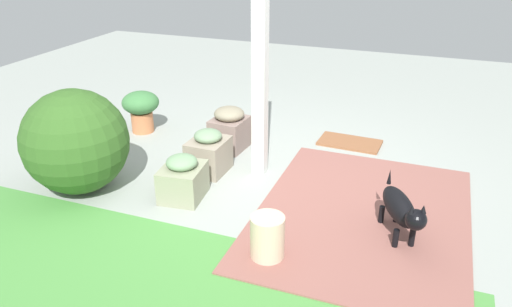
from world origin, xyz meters
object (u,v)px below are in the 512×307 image
(stone_planter_nearest, at_px, (229,129))
(terracotta_pot_broad, at_px, (141,107))
(doormat, at_px, (350,143))
(dog, at_px, (401,209))
(stone_planter_mid, at_px, (183,179))
(stone_planter_near, at_px, (209,153))
(ceramic_urn, at_px, (267,238))
(round_shrub, at_px, (76,142))
(porch_pillar, at_px, (260,61))

(stone_planter_nearest, height_order, terracotta_pot_broad, terracotta_pot_broad)
(doormat, bearing_deg, dog, 112.37)
(dog, bearing_deg, stone_planter_mid, 0.32)
(stone_planter_near, bearing_deg, stone_planter_nearest, -86.94)
(stone_planter_mid, bearing_deg, ceramic_urn, 150.09)
(stone_planter_nearest, relative_size, stone_planter_near, 1.07)
(dog, bearing_deg, round_shrub, 3.96)
(stone_planter_mid, height_order, doormat, stone_planter_mid)
(dog, bearing_deg, stone_planter_near, -15.94)
(stone_planter_mid, distance_m, dog, 1.96)
(stone_planter_near, bearing_deg, ceramic_urn, 131.92)
(porch_pillar, bearing_deg, stone_planter_mid, 56.03)
(round_shrub, bearing_deg, ceramic_urn, 168.77)
(doormat, bearing_deg, ceramic_urn, 85.68)
(dog, height_order, doormat, dog)
(stone_planter_nearest, height_order, doormat, stone_planter_nearest)
(round_shrub, xyz_separation_m, doormat, (-2.23, -1.99, -0.48))
(stone_planter_nearest, height_order, stone_planter_near, stone_planter_nearest)
(round_shrub, bearing_deg, doormat, -138.32)
(porch_pillar, distance_m, ceramic_urn, 1.75)
(stone_planter_mid, bearing_deg, stone_planter_near, -89.12)
(stone_planter_mid, distance_m, round_shrub, 1.07)
(porch_pillar, height_order, round_shrub, porch_pillar)
(stone_planter_nearest, bearing_deg, stone_planter_mid, 92.01)
(stone_planter_nearest, relative_size, terracotta_pot_broad, 0.97)
(terracotta_pot_broad, xyz_separation_m, doormat, (-2.48, -0.52, -0.30))
(stone_planter_mid, bearing_deg, terracotta_pot_broad, -45.50)
(stone_planter_nearest, distance_m, stone_planter_near, 0.62)
(ceramic_urn, xyz_separation_m, doormat, (-0.18, -2.40, -0.17))
(stone_planter_near, relative_size, round_shrub, 0.47)
(stone_planter_mid, xyz_separation_m, terracotta_pot_broad, (1.25, -1.27, 0.12))
(terracotta_pot_broad, relative_size, doormat, 0.72)
(porch_pillar, relative_size, stone_planter_mid, 4.96)
(terracotta_pot_broad, bearing_deg, doormat, -168.15)
(terracotta_pot_broad, bearing_deg, stone_planter_nearest, 176.04)
(stone_planter_mid, xyz_separation_m, ceramic_urn, (-1.05, 0.60, -0.01))
(stone_planter_nearest, bearing_deg, ceramic_urn, 121.28)
(round_shrub, xyz_separation_m, ceramic_urn, (-2.05, 0.41, -0.32))
(terracotta_pot_broad, bearing_deg, ceramic_urn, 140.78)
(dog, relative_size, doormat, 0.96)
(stone_planter_near, height_order, stone_planter_mid, stone_planter_near)
(porch_pillar, bearing_deg, ceramic_urn, 112.55)
(stone_planter_near, xyz_separation_m, ceramic_urn, (-1.06, 1.18, -0.03))
(porch_pillar, distance_m, dog, 1.87)
(round_shrub, distance_m, dog, 2.98)
(round_shrub, height_order, ceramic_urn, round_shrub)
(stone_planter_nearest, bearing_deg, dog, 149.53)
(stone_planter_near, bearing_deg, doormat, -135.39)
(porch_pillar, relative_size, stone_planter_near, 5.07)
(doormat, bearing_deg, stone_planter_nearest, 25.44)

